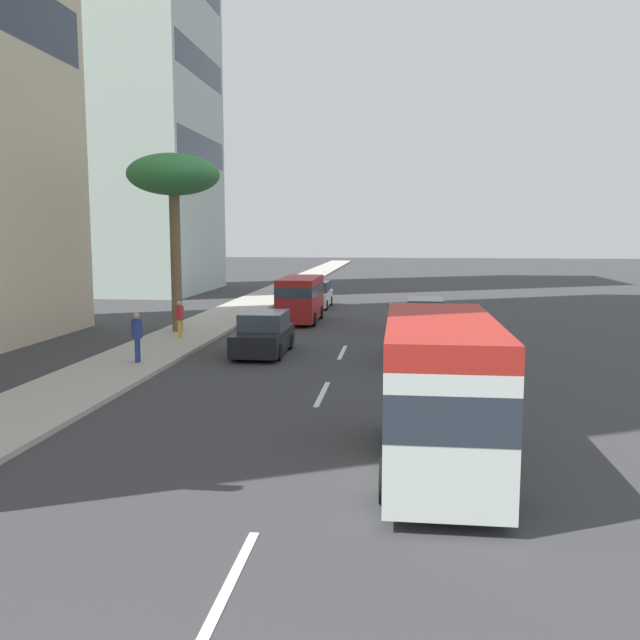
% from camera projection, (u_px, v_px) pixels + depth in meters
% --- Properties ---
extents(ground_plane, '(198.00, 198.00, 0.00)m').
position_uv_depth(ground_plane, '(355.00, 327.00, 35.07)').
color(ground_plane, '#38383A').
extents(sidewalk_right, '(162.00, 3.37, 0.15)m').
position_uv_depth(sidewalk_right, '(210.00, 323.00, 35.95)').
color(sidewalk_right, '#B2ADA3').
rests_on(sidewalk_right, ground_plane).
extents(lane_stripe_near, '(3.20, 0.16, 0.01)m').
position_uv_depth(lane_stripe_near, '(230.00, 583.00, 9.42)').
color(lane_stripe_near, silver).
rests_on(lane_stripe_near, ground_plane).
extents(lane_stripe_mid, '(3.20, 0.16, 0.01)m').
position_uv_depth(lane_stripe_mid, '(322.00, 394.00, 20.50)').
color(lane_stripe_mid, silver).
rests_on(lane_stripe_mid, ground_plane).
extents(lane_stripe_far, '(3.20, 0.16, 0.01)m').
position_uv_depth(lane_stripe_far, '(342.00, 352.00, 27.61)').
color(lane_stripe_far, silver).
rests_on(lane_stripe_far, ground_plane).
extents(minibus_lead, '(6.33, 2.30, 3.12)m').
position_uv_depth(minibus_lead, '(440.00, 389.00, 13.71)').
color(minibus_lead, silver).
rests_on(minibus_lead, ground_plane).
extents(van_second, '(5.26, 2.08, 2.44)m').
position_uv_depth(van_second, '(300.00, 297.00, 36.85)').
color(van_second, '#A51E1E').
rests_on(van_second, ground_plane).
extents(car_third, '(4.54, 1.83, 1.68)m').
position_uv_depth(car_third, '(316.00, 295.00, 44.26)').
color(car_third, white).
rests_on(car_third, ground_plane).
extents(car_fourth, '(4.35, 1.92, 1.69)m').
position_uv_depth(car_fourth, '(264.00, 334.00, 27.17)').
color(car_fourth, black).
rests_on(car_fourth, ground_plane).
extents(car_fifth, '(4.67, 1.93, 1.65)m').
position_uv_depth(car_fifth, '(431.00, 341.00, 25.65)').
color(car_fifth, '#1E478C').
rests_on(car_fifth, ground_plane).
extents(car_sixth, '(4.71, 1.88, 1.72)m').
position_uv_depth(car_sixth, '(424.00, 317.00, 32.58)').
color(car_sixth, silver).
rests_on(car_sixth, ground_plane).
extents(pedestrian_near_lamp, '(0.39, 0.37, 1.82)m').
position_uv_depth(pedestrian_near_lamp, '(137.00, 335.00, 24.62)').
color(pedestrian_near_lamp, navy).
rests_on(pedestrian_near_lamp, sidewalk_right).
extents(pedestrian_by_tree, '(0.35, 0.39, 1.66)m').
position_uv_depth(pedestrian_by_tree, '(180.00, 318.00, 30.32)').
color(pedestrian_by_tree, gold).
rests_on(pedestrian_by_tree, sidewalk_right).
extents(palm_tree, '(4.30, 4.30, 8.35)m').
position_uv_depth(palm_tree, '(174.00, 178.00, 31.65)').
color(palm_tree, brown).
rests_on(palm_tree, sidewalk_right).
extents(office_tower_far, '(13.60, 10.14, 45.47)m').
position_uv_depth(office_tower_far, '(137.00, 4.00, 53.48)').
color(office_tower_far, '#B2C6BC').
rests_on(office_tower_far, ground_plane).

